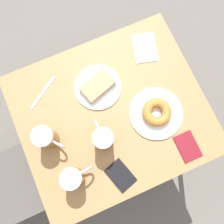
# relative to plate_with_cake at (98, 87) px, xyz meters

# --- Properties ---
(ground_plane) EXTENTS (8.00, 8.00, 0.00)m
(ground_plane) POSITION_rel_plate_with_cake_xyz_m (-0.14, -0.01, -0.79)
(ground_plane) COLOR #666059
(table) EXTENTS (0.76, 0.87, 0.77)m
(table) POSITION_rel_plate_with_cake_xyz_m (-0.14, -0.01, -0.09)
(table) COLOR #997044
(table) RESTS_ON ground_plane
(plate_with_cake) EXTENTS (0.22, 0.22, 0.04)m
(plate_with_cake) POSITION_rel_plate_with_cake_xyz_m (0.00, 0.00, 0.00)
(plate_with_cake) COLOR white
(plate_with_cake) RESTS_ON table
(plate_with_donut) EXTENTS (0.25, 0.25, 0.05)m
(plate_with_donut) POSITION_rel_plate_with_cake_xyz_m (-0.22, -0.20, 0.00)
(plate_with_donut) COLOR white
(plate_with_donut) RESTS_ON table
(beer_mug_left) EXTENTS (0.09, 0.14, 0.15)m
(beer_mug_left) POSITION_rel_plate_with_cake_xyz_m (-0.34, 0.25, 0.06)
(beer_mug_left) COLOR #8C5619
(beer_mug_left) RESTS_ON table
(beer_mug_center) EXTENTS (0.14, 0.09, 0.15)m
(beer_mug_center) POSITION_rel_plate_with_cake_xyz_m (-0.24, 0.07, 0.06)
(beer_mug_center) COLOR #8C5619
(beer_mug_center) RESTS_ON table
(beer_mug_right) EXTENTS (0.12, 0.10, 0.15)m
(beer_mug_right) POSITION_rel_plate_with_cake_xyz_m (-0.14, 0.29, 0.06)
(beer_mug_right) COLOR #8C5619
(beer_mug_right) RESTS_ON table
(napkin_folded) EXTENTS (0.17, 0.14, 0.00)m
(napkin_folded) POSITION_rel_plate_with_cake_xyz_m (0.10, -0.29, -0.01)
(napkin_folded) COLOR white
(napkin_folded) RESTS_ON table
(fork) EXTENTS (0.11, 0.16, 0.00)m
(fork) POSITION_rel_plate_with_cake_xyz_m (0.08, 0.25, -0.01)
(fork) COLOR silver
(fork) RESTS_ON table
(passport_near_edge) EXTENTS (0.15, 0.12, 0.01)m
(passport_near_edge) POSITION_rel_plate_with_cake_xyz_m (-0.41, 0.07, -0.01)
(passport_near_edge) COLOR black
(passport_near_edge) RESTS_ON table
(passport_far_edge) EXTENTS (0.13, 0.09, 0.01)m
(passport_far_edge) POSITION_rel_plate_with_cake_xyz_m (-0.42, -0.26, -0.01)
(passport_far_edge) COLOR maroon
(passport_far_edge) RESTS_ON table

